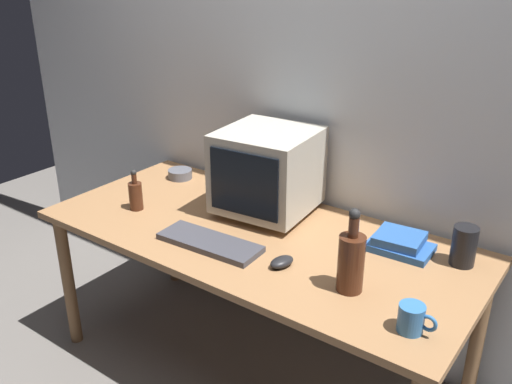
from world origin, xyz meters
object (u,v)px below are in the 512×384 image
Objects in this scene: bottle_short at (136,195)px; crt_monitor at (267,171)px; keyboard at (210,243)px; cd_spindle at (180,174)px; metal_canister at (464,246)px; computer_mouse at (282,262)px; mug at (412,319)px; bottle_tall at (351,261)px; book_stack at (400,243)px.

crt_monitor is at bearing 32.84° from bottle_short.
keyboard is at bearing -7.61° from bottle_short.
cd_spindle is 0.80× the size of metal_canister.
computer_mouse reaches higher than keyboard.
keyboard is 0.84m from mug.
computer_mouse is at bearing 170.79° from mug.
computer_mouse is at bearing 3.17° from keyboard.
metal_canister is (1.31, 0.37, 0.01)m from bottle_short.
bottle_tall is 1.23m from cd_spindle.
keyboard is 0.73m from book_stack.
bottle_tall is 1.62× the size of bottle_short.
book_stack is (1.09, 0.34, -0.04)m from bottle_short.
book_stack is at bearing 85.39° from bottle_tall.
keyboard is 0.94m from metal_canister.
cd_spindle is (-0.89, 0.41, 0.00)m from computer_mouse.
crt_monitor is 2.25× the size of bottle_short.
crt_monitor is 1.00× the size of keyboard.
cd_spindle is (-0.58, 0.07, -0.17)m from crt_monitor.
crt_monitor reaches higher than book_stack.
bottle_tall is 1.06m from bottle_short.
mug is at bearing -89.90° from metal_canister.
bottle_tall is at bearing -122.93° from metal_canister.
mug is (0.25, -0.09, -0.07)m from bottle_tall.
computer_mouse is 0.67× the size of metal_canister.
bottle_tall is 0.28m from mug.
book_stack is at bearing 64.76° from computer_mouse.
bottle_tall is (0.58, 0.04, 0.10)m from keyboard.
cd_spindle is (-0.58, 0.45, 0.01)m from keyboard.
mug is at bearing -27.32° from crt_monitor.
metal_canister is at bearing 90.10° from mug.
bottle_short is 1.55× the size of mug.
cd_spindle is (-0.10, 0.38, -0.05)m from bottle_short.
metal_canister reaches higher than mug.
mug reaches higher than cd_spindle.
keyboard is at bearing -159.94° from computer_mouse.
cd_spindle is at bearing 139.05° from keyboard.
crt_monitor is 4.19× the size of computer_mouse.
bottle_short is at bearing 175.04° from mug.
crt_monitor is at bearing -176.04° from metal_canister.
mug reaches higher than keyboard.
keyboard is at bearing -175.76° from bottle_tall.
bottle_short is (-0.48, 0.06, 0.06)m from keyboard.
keyboard is at bearing -91.04° from crt_monitor.
crt_monitor is 0.61m from cd_spindle.
mug is at bearing 4.55° from computer_mouse.
metal_canister is (1.41, -0.01, 0.05)m from cd_spindle.
mug is 0.80× the size of metal_canister.
bottle_tall is at bearing 15.57° from computer_mouse.
metal_canister is (0.83, 0.44, 0.06)m from keyboard.
bottle_tall is 0.47m from metal_canister.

